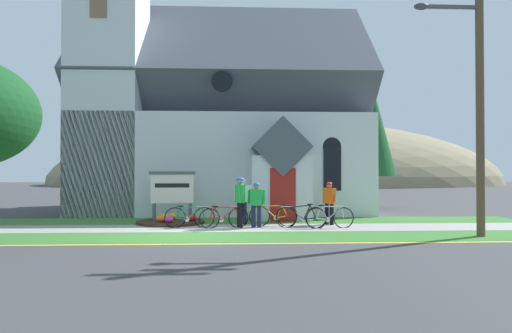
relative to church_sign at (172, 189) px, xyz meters
name	(u,v)px	position (x,y,z in m)	size (l,w,h in m)	color
ground	(201,221)	(1.04, 0.56, -1.27)	(140.00, 140.00, 0.00)	#3D3D3F
sidewalk_slab	(218,228)	(1.86, -1.83, -1.27)	(32.00, 2.06, 0.01)	#99968E
grass_verge	(215,237)	(1.86, -3.91, -1.27)	(32.00, 2.11, 0.01)	#38722D
church_lawn	(221,221)	(1.86, 0.41, -1.27)	(24.00, 2.41, 0.01)	#38722D
curb_paint_stripe	(213,244)	(1.86, -5.11, -1.27)	(28.00, 0.16, 0.01)	yellow
church_building	(215,122)	(1.34, 5.52, 3.26)	(14.04, 10.29, 12.97)	silver
church_sign	(172,189)	(0.00, 0.00, 0.00)	(1.76, 0.17, 1.97)	#474C56
flower_bed	(171,221)	(0.01, -0.36, -1.19)	(2.55, 2.55, 0.34)	#382319
bicycle_orange	(189,217)	(0.85, -1.67, -0.90)	(1.73, 0.26, 0.80)	black
bicycle_black	(274,215)	(3.82, -1.36, -0.89)	(1.75, 0.08, 0.81)	black
bicycle_red	(224,217)	(2.05, -1.79, -0.90)	(1.71, 0.36, 0.80)	black
bicycle_white	(301,217)	(4.74, -1.85, -0.89)	(1.76, 0.23, 0.86)	black
bicycle_yellow	(330,217)	(5.71, -2.04, -0.89)	(1.71, 0.25, 0.84)	black
cyclist_in_white_jersey	(329,200)	(5.89, -1.07, -0.36)	(0.45, 0.57, 1.58)	black
cyclist_in_yellow_jersey	(243,198)	(2.72, -0.76, -0.28)	(0.66, 0.28, 1.69)	#191E38
cyclist_in_red_jersey	(256,202)	(3.18, -1.76, -0.37)	(0.61, 0.37, 1.57)	#191E38
cyclist_in_blue_jersey	(240,198)	(2.61, -1.73, -0.23)	(0.37, 0.79, 1.76)	black
utility_pole	(477,66)	(9.77, -4.07, 3.89)	(3.12, 0.28, 9.35)	brown
roadside_conifer	(369,124)	(9.66, 6.20, 3.28)	(2.85, 2.85, 7.41)	#4C3823
distant_hill	(277,184)	(8.95, 53.49, -1.27)	(72.58, 41.70, 20.61)	#847A5B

